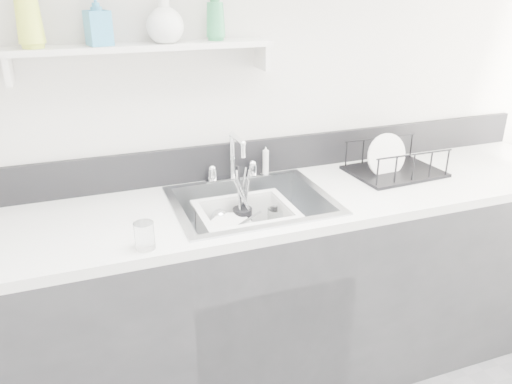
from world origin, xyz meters
name	(u,v)px	position (x,y,z in m)	size (l,w,h in m)	color
room_shell	(381,14)	(0.00, 0.39, 1.68)	(3.50, 3.00, 2.60)	silver
counter_run	(252,295)	(0.00, 1.19, 0.46)	(3.20, 0.62, 0.92)	#29292C
backsplash	(229,160)	(0.00, 1.49, 1.00)	(3.20, 0.02, 0.16)	black
sink	(252,221)	(0.00, 1.19, 0.83)	(0.64, 0.52, 0.20)	silver
faucet	(233,168)	(0.00, 1.44, 0.98)	(0.26, 0.18, 0.23)	silver
side_sprayer	(266,161)	(0.16, 1.44, 0.99)	(0.03, 0.03, 0.14)	silver
wall_shelf	(144,49)	(-0.35, 1.42, 1.51)	(1.00, 0.16, 0.12)	silver
wash_tub	(246,225)	(-0.03, 1.17, 0.83)	(0.38, 0.31, 0.15)	silver
plate_stack	(234,236)	(-0.09, 1.15, 0.79)	(0.24, 0.23, 0.09)	white
utensil_cup	(242,218)	(-0.03, 1.24, 0.83)	(0.08, 0.08, 0.27)	black
ladle	(237,225)	(-0.06, 1.21, 0.81)	(0.31, 0.11, 0.09)	silver
tumbler_in_tub	(275,219)	(0.11, 1.19, 0.82)	(0.07, 0.07, 0.10)	white
tumbler_counter	(144,236)	(-0.47, 0.95, 0.97)	(0.07, 0.07, 0.09)	white
dish_rack	(396,158)	(0.74, 1.27, 0.99)	(0.41, 0.31, 0.14)	black
bowl_small	(278,233)	(0.10, 1.14, 0.78)	(0.10, 0.10, 0.03)	white
soap_bottle_a	(28,12)	(-0.74, 1.40, 1.65)	(0.09, 0.09, 0.24)	#D8ED49
soap_bottle_b	(97,20)	(-0.51, 1.40, 1.62)	(0.08, 0.08, 0.18)	teal
soap_bottle_c	(165,18)	(-0.27, 1.40, 1.62)	(0.14, 0.14, 0.18)	silver
soap_bottle_d	(215,14)	(-0.06, 1.42, 1.63)	(0.08, 0.08, 0.20)	#2E8851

